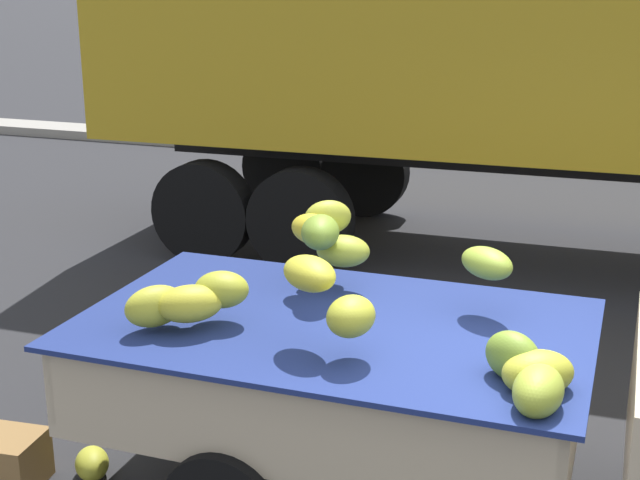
% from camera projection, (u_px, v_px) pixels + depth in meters
% --- Properties ---
extents(curb_strip, '(80.00, 0.80, 0.16)m').
position_uv_depth(curb_strip, '(617.00, 168.00, 13.68)').
color(curb_strip, gray).
rests_on(curb_strip, ground).
extents(fallen_banana_bunch_near_tailgate, '(0.34, 0.36, 0.18)m').
position_uv_depth(fallen_banana_bunch_near_tailgate, '(92.00, 463.00, 5.45)').
color(fallen_banana_bunch_near_tailgate, gold).
rests_on(fallen_banana_bunch_near_tailgate, ground).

